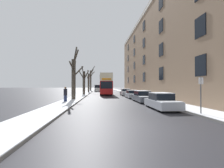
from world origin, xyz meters
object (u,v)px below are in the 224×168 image
bare_tree_left_1 (84,81)px  pedestrian_left_sidewalk (65,94)px  parked_car_3 (126,92)px  oncoming_van (98,88)px  parked_car_1 (142,97)px  parked_car_2 (132,94)px  bare_tree_left_0 (74,77)px  parked_car_0 (162,101)px  bare_tree_left_3 (91,80)px  double_decker_bus (105,83)px  bare_tree_left_2 (89,81)px  street_sign_post (201,94)px

bare_tree_left_1 → pedestrian_left_sidewalk: size_ratio=3.28×
parked_car_3 → oncoming_van: (-5.99, 22.30, 0.62)m
parked_car_1 → parked_car_2: parked_car_1 is taller
bare_tree_left_0 → parked_car_3: bearing=47.3°
parked_car_0 → parked_car_2: size_ratio=0.98×
bare_tree_left_3 → oncoming_van: bare_tree_left_3 is taller
bare_tree_left_0 → parked_car_1: size_ratio=1.58×
double_decker_bus → parked_car_1: 16.38m
parked_car_1 → pedestrian_left_sidewalk: bearing=-178.3°
bare_tree_left_3 → double_decker_bus: 22.80m
bare_tree_left_2 → bare_tree_left_3: bearing=90.6°
bare_tree_left_2 → parked_car_1: bearing=-72.4°
street_sign_post → parked_car_2: bearing=95.5°
parked_car_2 → double_decker_bus: bearing=111.4°
bare_tree_left_1 → oncoming_van: bearing=82.6°
parked_car_1 → oncoming_van: 34.83m
double_decker_bus → parked_car_0: size_ratio=2.58×
bare_tree_left_3 → parked_car_0: bearing=-78.9°
bare_tree_left_0 → parked_car_2: bearing=20.0°
bare_tree_left_1 → parked_car_3: bare_tree_left_1 is taller
bare_tree_left_2 → parked_car_0: bearing=-75.3°
bare_tree_left_2 → pedestrian_left_sidewalk: bare_tree_left_2 is taller
bare_tree_left_0 → pedestrian_left_sidewalk: size_ratio=3.85×
pedestrian_left_sidewalk → bare_tree_left_0: bearing=-106.7°
bare_tree_left_2 → bare_tree_left_3: (-0.11, 11.47, 0.69)m
bare_tree_left_1 → parked_car_1: (8.59, -14.42, -2.27)m
bare_tree_left_2 → street_sign_post: 36.62m
bare_tree_left_0 → oncoming_van: bare_tree_left_0 is taller
bare_tree_left_1 → bare_tree_left_2: bare_tree_left_2 is taller
bare_tree_left_1 → street_sign_post: bare_tree_left_1 is taller
parked_car_3 → street_sign_post: bearing=-86.2°
oncoming_van → pedestrian_left_sidewalk: bearing=-95.2°
street_sign_post → parked_car_3: bearing=93.8°
parked_car_0 → street_sign_post: size_ratio=1.60×
bare_tree_left_0 → bare_tree_left_3: size_ratio=0.93×
parked_car_1 → bare_tree_left_3: bearing=102.7°
parked_car_0 → parked_car_1: (0.00, 5.66, 0.00)m
pedestrian_left_sidewalk → street_sign_post: (10.52, -8.36, 0.44)m
bare_tree_left_0 → pedestrian_left_sidewalk: bare_tree_left_0 is taller
bare_tree_left_0 → double_decker_bus: bearing=70.3°
parked_car_2 → oncoming_van: (-5.99, 28.56, 0.66)m
parked_car_3 → pedestrian_left_sidewalk: pedestrian_left_sidewalk is taller
bare_tree_left_1 → parked_car_0: bare_tree_left_1 is taller
bare_tree_left_1 → parked_car_0: bearing=-66.8°
parked_car_1 → oncoming_van: bearing=99.9°
parked_car_1 → parked_car_2: size_ratio=1.09×
parked_car_1 → parked_car_0: bearing=-90.0°
parked_car_3 → street_sign_post: size_ratio=1.61×
double_decker_bus → parked_car_2: (3.93, -10.05, -1.94)m
double_decker_bus → bare_tree_left_3: bearing=101.8°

